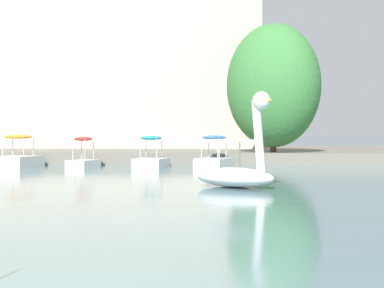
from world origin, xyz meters
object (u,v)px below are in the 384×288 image
object	(u,v)px
swan_boat	(237,169)
pedal_boat_orange	(18,158)
pedal_boat_teal	(151,158)
pedal_boat_blue	(214,158)
pedal_boat_red	(83,158)
tree_willow_near_path	(273,86)

from	to	relation	value
swan_boat	pedal_boat_orange	size ratio (longest dim) A/B	1.06
pedal_boat_teal	pedal_boat_orange	size ratio (longest dim) A/B	0.85
pedal_boat_blue	pedal_boat_orange	size ratio (longest dim) A/B	0.93
pedal_boat_orange	pedal_boat_teal	bearing A→B (deg)	0.24
swan_boat	pedal_boat_blue	distance (m)	11.81
pedal_boat_red	pedal_boat_orange	bearing A→B (deg)	-179.76
pedal_boat_orange	tree_willow_near_path	distance (m)	12.97
swan_boat	tree_willow_near_path	world-z (taller)	tree_willow_near_path
tree_willow_near_path	swan_boat	bearing A→B (deg)	-99.89
swan_boat	pedal_boat_orange	xyz separation A→B (m)	(-9.39, 11.59, -0.13)
swan_boat	pedal_boat_blue	world-z (taller)	swan_boat
pedal_boat_blue	tree_willow_near_path	distance (m)	5.66
swan_boat	pedal_boat_teal	world-z (taller)	swan_boat
pedal_boat_orange	tree_willow_near_path	world-z (taller)	tree_willow_near_path
pedal_boat_blue	swan_boat	bearing A→B (deg)	-87.90
pedal_boat_red	swan_boat	bearing A→B (deg)	-61.11
pedal_boat_red	tree_willow_near_path	distance (m)	10.27
swan_boat	pedal_boat_red	xyz separation A→B (m)	(-6.40, 11.60, -0.12)
pedal_boat_blue	pedal_boat_teal	bearing A→B (deg)	-176.23
swan_boat	tree_willow_near_path	distance (m)	15.62
swan_boat	pedal_boat_orange	bearing A→B (deg)	129.00
pedal_boat_teal	tree_willow_near_path	bearing A→B (deg)	29.88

